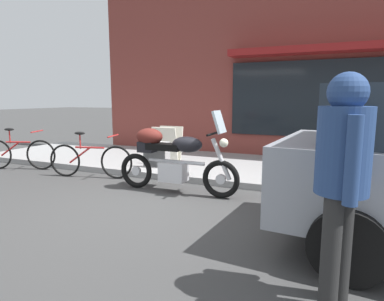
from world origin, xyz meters
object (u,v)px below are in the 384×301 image
at_px(touring_motorcycle, 170,157).
at_px(parked_bicycle, 90,160).
at_px(pedestrian_walking, 343,164).
at_px(second_bicycle_by_cafe, 19,153).
at_px(sandwich_board_sign, 168,147).

xyz_separation_m(touring_motorcycle, parked_bicycle, (-1.91, 0.23, -0.23)).
relative_size(touring_motorcycle, pedestrian_walking, 1.24).
bearing_deg(touring_motorcycle, second_bicycle_by_cafe, 176.93).
relative_size(parked_bicycle, sandwich_board_sign, 2.01).
bearing_deg(second_bicycle_by_cafe, sandwich_board_sign, 18.87).
bearing_deg(pedestrian_walking, sandwich_board_sign, 132.98).
distance_m(parked_bicycle, second_bicycle_by_cafe, 1.97).
bearing_deg(sandwich_board_sign, pedestrian_walking, -47.02).
bearing_deg(parked_bicycle, pedestrian_walking, -29.15).
distance_m(parked_bicycle, sandwich_board_sign, 1.60).
relative_size(touring_motorcycle, sandwich_board_sign, 2.55).
distance_m(touring_motorcycle, second_bicycle_by_cafe, 3.90).
distance_m(pedestrian_walking, sandwich_board_sign, 4.92).
bearing_deg(pedestrian_walking, second_bicycle_by_cafe, 158.95).
bearing_deg(second_bicycle_by_cafe, pedestrian_walking, -21.05).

